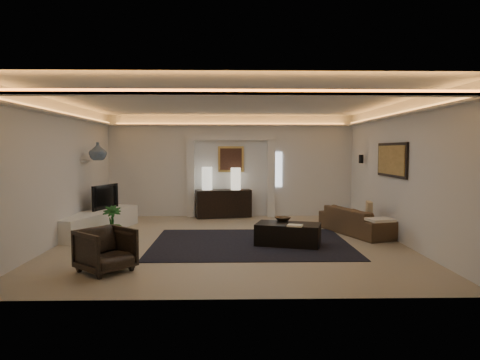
{
  "coord_description": "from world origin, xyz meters",
  "views": [
    {
      "loc": [
        -0.0,
        -8.91,
        1.92
      ],
      "look_at": [
        0.2,
        0.6,
        1.25
      ],
      "focal_mm": 32.26,
      "sensor_mm": 36.0,
      "label": 1
    }
  ],
  "objects_px": {
    "sofa": "(357,221)",
    "coffee_table": "(288,235)",
    "console": "(223,203)",
    "armchair": "(106,250)"
  },
  "relations": [
    {
      "from": "coffee_table",
      "to": "armchair",
      "type": "xyz_separation_m",
      "value": [
        -3.12,
        -1.83,
        0.14
      ]
    },
    {
      "from": "sofa",
      "to": "coffee_table",
      "type": "xyz_separation_m",
      "value": [
        -1.74,
        -1.15,
        -0.09
      ]
    },
    {
      "from": "sofa",
      "to": "armchair",
      "type": "xyz_separation_m",
      "value": [
        -4.86,
        -2.98,
        0.05
      ]
    },
    {
      "from": "sofa",
      "to": "coffee_table",
      "type": "height_order",
      "value": "sofa"
    },
    {
      "from": "coffee_table",
      "to": "armchair",
      "type": "bearing_deg",
      "value": -133.29
    },
    {
      "from": "coffee_table",
      "to": "console",
      "type": "bearing_deg",
      "value": 127.17
    },
    {
      "from": "coffee_table",
      "to": "sofa",
      "type": "bearing_deg",
      "value": 49.97
    },
    {
      "from": "sofa",
      "to": "armchair",
      "type": "bearing_deg",
      "value": 101.52
    },
    {
      "from": "console",
      "to": "sofa",
      "type": "xyz_separation_m",
      "value": [
        3.1,
        -2.44,
        -0.1
      ]
    },
    {
      "from": "console",
      "to": "coffee_table",
      "type": "xyz_separation_m",
      "value": [
        1.36,
        -3.59,
        -0.2
      ]
    }
  ]
}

